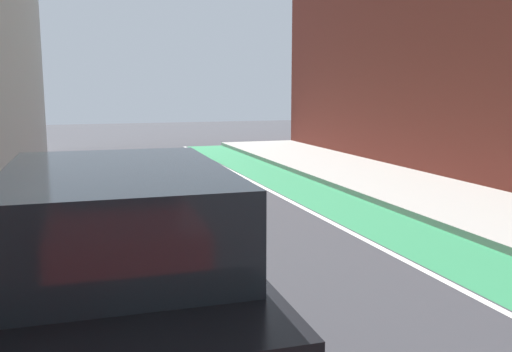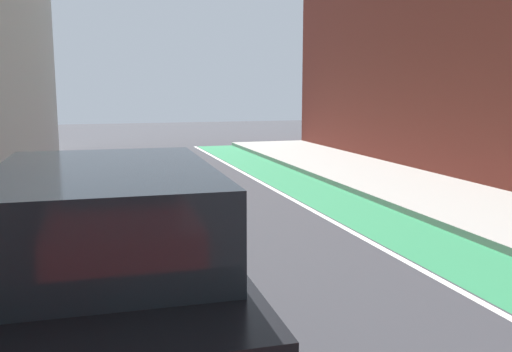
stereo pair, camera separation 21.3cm
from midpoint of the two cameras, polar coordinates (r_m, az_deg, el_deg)
ground_plane at (r=7.12m, az=5.72°, el=-12.41°), size 71.94×71.94×0.00m
bike_lane_paint at (r=10.09m, az=15.62°, el=-6.21°), size 1.60×32.70×0.00m
lane_divider_stripe at (r=9.63m, az=11.14°, el=-6.77°), size 0.12×32.70×0.00m
parked_suv_black at (r=4.93m, az=-15.23°, el=-10.03°), size 2.09×4.43×1.98m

